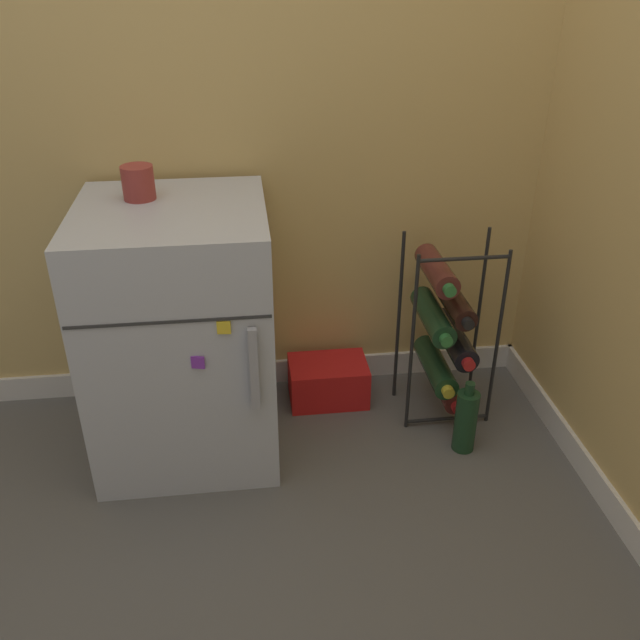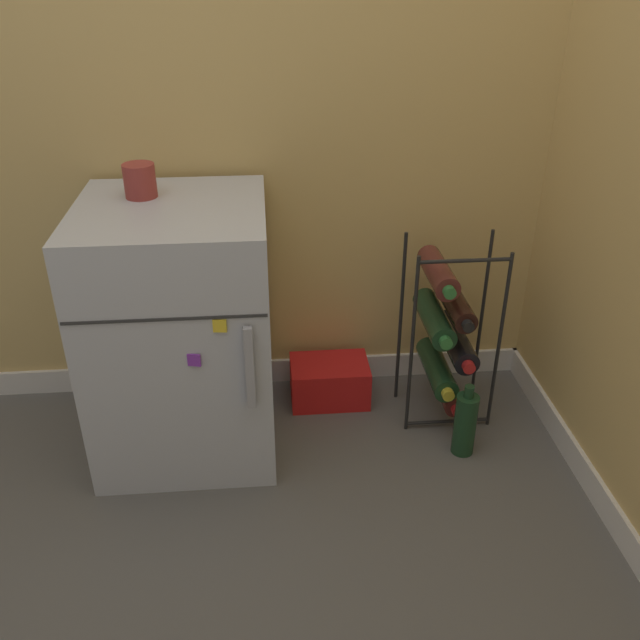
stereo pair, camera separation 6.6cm
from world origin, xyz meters
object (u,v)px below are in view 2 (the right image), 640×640
object	(u,v)px
mini_fridge	(182,331)
wine_rack	(444,333)
soda_box	(329,381)
fridge_top_cup	(140,181)
loose_bottle_floor	(465,424)

from	to	relation	value
mini_fridge	wine_rack	distance (m)	0.85
mini_fridge	soda_box	size ratio (longest dim) A/B	2.91
mini_fridge	fridge_top_cup	world-z (taller)	fridge_top_cup
mini_fridge	loose_bottle_floor	distance (m)	0.93
mini_fridge	fridge_top_cup	size ratio (longest dim) A/B	8.28
wine_rack	soda_box	distance (m)	0.45
soda_box	fridge_top_cup	xyz separation A→B (m)	(-0.56, -0.07, 0.77)
soda_box	loose_bottle_floor	xyz separation A→B (m)	(0.40, -0.33, 0.04)
soda_box	wine_rack	bearing A→B (deg)	-16.16
fridge_top_cup	loose_bottle_floor	distance (m)	1.23
wine_rack	soda_box	size ratio (longest dim) A/B	2.31
wine_rack	loose_bottle_floor	size ratio (longest dim) A/B	2.51
soda_box	loose_bottle_floor	world-z (taller)	loose_bottle_floor
mini_fridge	loose_bottle_floor	bearing A→B (deg)	-10.75
loose_bottle_floor	soda_box	bearing A→B (deg)	140.53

